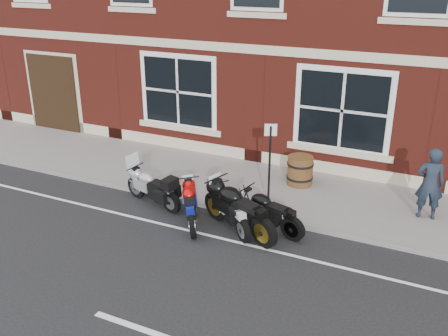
# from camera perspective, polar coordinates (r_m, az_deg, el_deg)

# --- Properties ---
(ground) EXTENTS (80.00, 80.00, 0.00)m
(ground) POSITION_cam_1_polar(r_m,az_deg,el_deg) (10.83, -0.90, -8.50)
(ground) COLOR black
(ground) RESTS_ON ground
(sidewalk) EXTENTS (30.00, 3.00, 0.12)m
(sidewalk) POSITION_cam_1_polar(r_m,az_deg,el_deg) (13.25, 4.85, -2.28)
(sidewalk) COLOR slate
(sidewalk) RESTS_ON ground
(kerb) EXTENTS (30.00, 0.16, 0.12)m
(kerb) POSITION_cam_1_polar(r_m,az_deg,el_deg) (11.93, 2.13, -5.11)
(kerb) COLOR slate
(kerb) RESTS_ON ground
(moto_touring_silver) EXTENTS (1.81, 0.67, 1.22)m
(moto_touring_silver) POSITION_cam_1_polar(r_m,az_deg,el_deg) (12.40, -8.20, -1.99)
(moto_touring_silver) COLOR black
(moto_touring_silver) RESTS_ON ground
(moto_sport_red) EXTENTS (1.04, 1.67, 0.84)m
(moto_sport_red) POSITION_cam_1_polar(r_m,az_deg,el_deg) (11.43, -3.60, -4.06)
(moto_sport_red) COLOR black
(moto_sport_red) RESTS_ON ground
(moto_sport_black) EXTENTS (2.13, 1.11, 1.03)m
(moto_sport_black) POSITION_cam_1_polar(r_m,az_deg,el_deg) (10.99, 1.70, -4.51)
(moto_sport_black) COLOR black
(moto_sport_black) RESTS_ON ground
(moto_sport_silver) EXTENTS (1.48, 1.32, 0.84)m
(moto_sport_silver) POSITION_cam_1_polar(r_m,az_deg,el_deg) (11.19, 0.86, -4.61)
(moto_sport_silver) COLOR black
(moto_sport_silver) RESTS_ON ground
(moto_naked_black) EXTENTS (1.84, 0.65, 0.85)m
(moto_naked_black) POSITION_cam_1_polar(r_m,az_deg,el_deg) (11.14, 5.04, -4.80)
(moto_naked_black) COLOR black
(moto_naked_black) RESTS_ON ground
(pedestrian_left) EXTENTS (0.68, 0.51, 1.69)m
(pedestrian_left) POSITION_cam_1_polar(r_m,az_deg,el_deg) (12.14, 22.49, -1.65)
(pedestrian_left) COLOR #1B2430
(pedestrian_left) RESTS_ON sidewalk
(barrel_planter) EXTENTS (0.70, 0.70, 0.78)m
(barrel_planter) POSITION_cam_1_polar(r_m,az_deg,el_deg) (13.29, 8.68, -0.28)
(barrel_planter) COLOR #4D2A14
(barrel_planter) RESTS_ON sidewalk
(parking_sign) EXTENTS (0.27, 0.13, 2.03)m
(parking_sign) POSITION_cam_1_polar(r_m,az_deg,el_deg) (11.79, 5.24, 1.04)
(parking_sign) COLOR black
(parking_sign) RESTS_ON sidewalk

